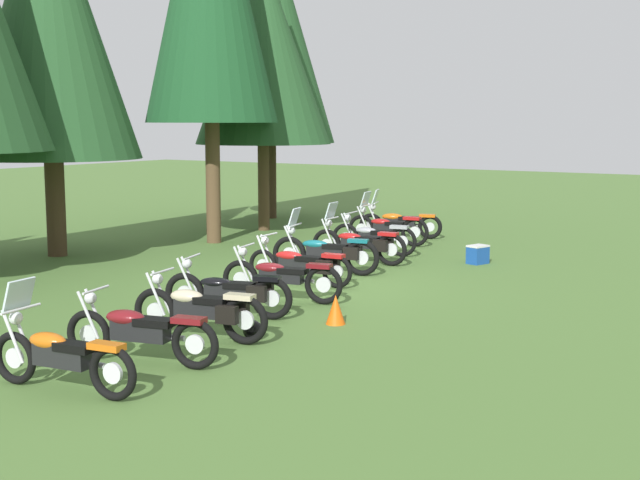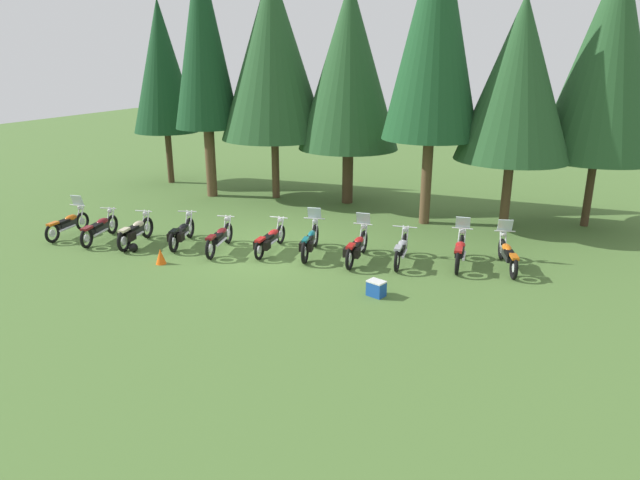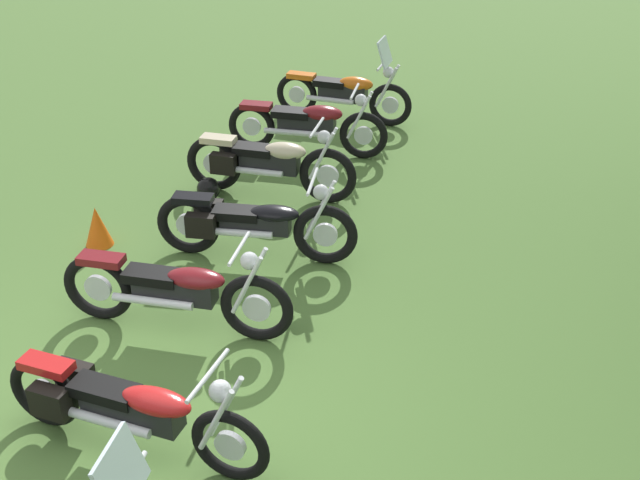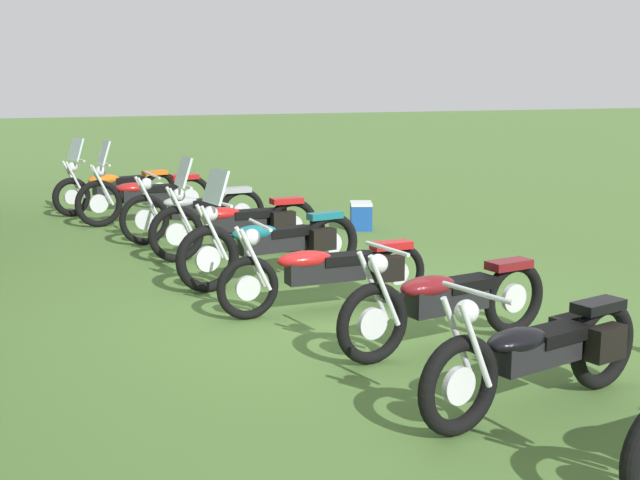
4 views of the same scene
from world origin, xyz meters
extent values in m
plane|color=#4C7033|center=(0.00, 0.00, 0.00)|extent=(80.00, 80.00, 0.00)
torus|color=black|center=(-7.37, -0.50, 0.34)|extent=(0.18, 0.68, 0.67)
cylinder|color=silver|center=(-7.37, -0.50, 0.34)|extent=(0.08, 0.26, 0.26)
torus|color=black|center=(-7.19, -2.02, 0.34)|extent=(0.18, 0.68, 0.67)
cylinder|color=silver|center=(-7.19, -2.02, 0.34)|extent=(0.08, 0.26, 0.26)
cube|color=black|center=(-7.28, -1.26, 0.45)|extent=(0.30, 0.77, 0.27)
ellipsoid|color=#D16014|center=(-7.30, -1.05, 0.62)|extent=(0.33, 0.56, 0.21)
cube|color=black|center=(-7.25, -1.47, 0.59)|extent=(0.30, 0.53, 0.10)
cube|color=#D16014|center=(-7.20, -1.94, 0.65)|extent=(0.24, 0.46, 0.08)
cylinder|color=silver|center=(-7.44, -0.57, 0.63)|extent=(0.08, 0.34, 0.65)
cylinder|color=silver|center=(-7.28, -0.55, 0.63)|extent=(0.08, 0.34, 0.65)
cylinder|color=silver|center=(-7.35, -0.64, 0.97)|extent=(0.65, 0.11, 0.04)
sphere|color=silver|center=(-7.36, -0.55, 0.85)|extent=(0.19, 0.19, 0.17)
cylinder|color=silver|center=(-7.13, -1.41, 0.36)|extent=(0.17, 0.76, 0.08)
cube|color=silver|center=(-7.36, -0.62, 1.15)|extent=(0.45, 0.20, 0.39)
torus|color=black|center=(-6.06, -0.40, 0.34)|extent=(0.26, 0.69, 0.69)
cylinder|color=silver|center=(-6.06, -0.40, 0.34)|extent=(0.11, 0.27, 0.26)
torus|color=black|center=(-5.68, -1.98, 0.34)|extent=(0.26, 0.69, 0.69)
cylinder|color=silver|center=(-5.68, -1.98, 0.34)|extent=(0.11, 0.27, 0.26)
cube|color=black|center=(-5.87, -1.19, 0.46)|extent=(0.42, 0.84, 0.27)
ellipsoid|color=maroon|center=(-5.92, -0.97, 0.63)|extent=(0.42, 0.63, 0.21)
cube|color=black|center=(-5.82, -1.41, 0.60)|extent=(0.40, 0.59, 0.10)
cube|color=maroon|center=(-5.70, -1.91, 0.66)|extent=(0.32, 0.48, 0.08)
cylinder|color=silver|center=(-6.13, -0.48, 0.64)|extent=(0.12, 0.34, 0.65)
cylinder|color=silver|center=(-5.96, -0.44, 0.64)|extent=(0.12, 0.34, 0.65)
cylinder|color=silver|center=(-6.02, -0.54, 0.98)|extent=(0.60, 0.17, 0.04)
sphere|color=silver|center=(-6.04, -0.45, 0.86)|extent=(0.20, 0.20, 0.17)
cylinder|color=silver|center=(-5.68, -1.33, 0.36)|extent=(0.26, 0.80, 0.08)
torus|color=black|center=(-4.59, -0.27, 0.37)|extent=(0.25, 0.75, 0.74)
cylinder|color=silver|center=(-4.59, -0.27, 0.37)|extent=(0.10, 0.29, 0.28)
torus|color=black|center=(-4.30, -1.76, 0.37)|extent=(0.25, 0.75, 0.74)
cylinder|color=silver|center=(-4.30, -1.76, 0.37)|extent=(0.10, 0.29, 0.28)
cube|color=black|center=(-4.44, -1.02, 0.49)|extent=(0.37, 0.78, 0.27)
ellipsoid|color=beige|center=(-4.48, -0.81, 0.65)|extent=(0.38, 0.58, 0.21)
cube|color=black|center=(-4.40, -1.22, 0.62)|extent=(0.36, 0.54, 0.10)
cube|color=beige|center=(-4.31, -1.68, 0.71)|extent=(0.29, 0.47, 0.08)
cylinder|color=silver|center=(-4.66, -0.35, 0.67)|extent=(0.11, 0.34, 0.65)
cylinder|color=silver|center=(-4.49, -0.32, 0.67)|extent=(0.11, 0.34, 0.65)
cylinder|color=silver|center=(-4.56, -0.41, 1.00)|extent=(0.63, 0.16, 0.04)
sphere|color=silver|center=(-4.58, -0.32, 0.88)|extent=(0.20, 0.20, 0.17)
cylinder|color=silver|center=(-4.27, -1.15, 0.39)|extent=(0.22, 0.75, 0.08)
cube|color=black|center=(-4.51, -1.60, 0.47)|extent=(0.20, 0.34, 0.26)
cube|color=black|center=(-4.16, -1.53, 0.47)|extent=(0.20, 0.34, 0.26)
torus|color=black|center=(-3.23, 0.33, 0.36)|extent=(0.32, 0.72, 0.72)
cylinder|color=silver|center=(-3.23, 0.33, 0.36)|extent=(0.13, 0.27, 0.27)
torus|color=black|center=(-2.78, -1.16, 0.36)|extent=(0.32, 0.72, 0.72)
cylinder|color=silver|center=(-2.78, -1.16, 0.36)|extent=(0.13, 0.27, 0.27)
cube|color=black|center=(-3.00, -0.42, 0.45)|extent=(0.44, 0.80, 0.21)
ellipsoid|color=black|center=(-3.06, -0.21, 0.58)|extent=(0.43, 0.60, 0.16)
cube|color=black|center=(-2.94, -0.62, 0.55)|extent=(0.40, 0.57, 0.10)
cube|color=black|center=(-2.80, -1.08, 0.69)|extent=(0.32, 0.48, 0.08)
cylinder|color=silver|center=(-3.29, 0.24, 0.66)|extent=(0.14, 0.33, 0.65)
cylinder|color=silver|center=(-3.13, 0.29, 0.66)|extent=(0.14, 0.33, 0.65)
cylinder|color=silver|center=(-3.19, 0.19, 0.99)|extent=(0.63, 0.22, 0.04)
sphere|color=silver|center=(-3.21, 0.28, 0.87)|extent=(0.21, 0.21, 0.17)
cylinder|color=silver|center=(-2.82, -0.54, 0.38)|extent=(0.30, 0.76, 0.08)
cube|color=black|center=(-3.01, -1.02, 0.46)|extent=(0.23, 0.35, 0.26)
cube|color=black|center=(-2.67, -0.92, 0.46)|extent=(0.23, 0.35, 0.26)
torus|color=black|center=(-1.67, 0.34, 0.36)|extent=(0.26, 0.72, 0.72)
cylinder|color=silver|center=(-1.67, 0.34, 0.36)|extent=(0.11, 0.28, 0.27)
torus|color=black|center=(-1.31, -1.25, 0.36)|extent=(0.26, 0.72, 0.72)
cylinder|color=silver|center=(-1.31, -1.25, 0.36)|extent=(0.11, 0.28, 0.27)
cube|color=black|center=(-1.49, -0.45, 0.46)|extent=(0.39, 0.83, 0.24)
ellipsoid|color=maroon|center=(-1.54, -0.24, 0.61)|extent=(0.40, 0.62, 0.18)
cube|color=black|center=(-1.44, -0.67, 0.58)|extent=(0.37, 0.58, 0.10)
cube|color=maroon|center=(-1.33, -1.17, 0.69)|extent=(0.29, 0.47, 0.08)
cylinder|color=silver|center=(-1.73, 0.26, 0.66)|extent=(0.12, 0.34, 0.65)
cylinder|color=silver|center=(-1.57, 0.30, 0.66)|extent=(0.12, 0.34, 0.65)
cylinder|color=silver|center=(-1.64, 0.20, 0.99)|extent=(0.59, 0.17, 0.04)
sphere|color=silver|center=(-1.65, 0.29, 0.87)|extent=(0.20, 0.20, 0.17)
cylinder|color=silver|center=(-1.31, -0.60, 0.38)|extent=(0.26, 0.80, 0.08)
torus|color=black|center=(-0.02, 1.02, 0.33)|extent=(0.14, 0.66, 0.65)
cylinder|color=silver|center=(-0.02, 1.02, 0.33)|extent=(0.07, 0.26, 0.25)
torus|color=black|center=(0.11, -0.67, 0.33)|extent=(0.14, 0.66, 0.65)
cylinder|color=silver|center=(0.11, -0.67, 0.33)|extent=(0.07, 0.26, 0.25)
cube|color=black|center=(0.05, 0.18, 0.43)|extent=(0.27, 0.85, 0.23)
ellipsoid|color=#B21919|center=(0.03, 0.41, 0.57)|extent=(0.31, 0.62, 0.18)
cube|color=black|center=(0.07, -0.05, 0.54)|extent=(0.29, 0.58, 0.10)
cube|color=#B21919|center=(0.11, -0.59, 0.64)|extent=(0.23, 0.45, 0.08)
cylinder|color=silver|center=(-0.09, 0.96, 0.62)|extent=(0.07, 0.34, 0.65)
cylinder|color=silver|center=(0.07, 0.97, 0.62)|extent=(0.07, 0.34, 0.65)
cylinder|color=silver|center=(-0.01, 0.89, 0.96)|extent=(0.64, 0.09, 0.04)
sphere|color=silver|center=(-0.01, 0.98, 0.84)|extent=(0.18, 0.18, 0.17)
cylinder|color=silver|center=(0.19, 0.00, 0.35)|extent=(0.14, 0.84, 0.08)
cube|color=black|center=(-0.07, -0.48, 0.43)|extent=(0.16, 0.33, 0.26)
cube|color=black|center=(0.26, -0.45, 0.43)|extent=(0.16, 0.33, 0.26)
torus|color=black|center=(1.19, 1.19, 0.39)|extent=(0.29, 0.78, 0.77)
cylinder|color=silver|center=(1.19, 1.19, 0.39)|extent=(0.12, 0.30, 0.29)
torus|color=black|center=(1.56, -0.40, 0.39)|extent=(0.29, 0.78, 0.77)
cylinder|color=silver|center=(1.56, -0.40, 0.39)|extent=(0.12, 0.30, 0.29)
cube|color=black|center=(1.37, 0.40, 0.49)|extent=(0.35, 0.83, 0.23)
ellipsoid|color=#14606B|center=(1.32, 0.62, 0.63)|extent=(0.34, 0.61, 0.18)
cube|color=black|center=(1.43, 0.18, 0.60)|extent=(0.31, 0.57, 0.10)
cube|color=#14606B|center=(1.54, -0.32, 0.74)|extent=(0.25, 0.46, 0.08)
cylinder|color=silver|center=(1.14, 1.12, 0.68)|extent=(0.12, 0.34, 0.65)
cylinder|color=silver|center=(1.26, 1.15, 0.68)|extent=(0.12, 0.34, 0.65)
cylinder|color=silver|center=(1.22, 1.06, 1.02)|extent=(0.70, 0.20, 0.04)
sphere|color=silver|center=(1.20, 1.15, 0.90)|extent=(0.20, 0.20, 0.17)
cylinder|color=silver|center=(1.52, 0.25, 0.41)|extent=(0.26, 0.81, 0.08)
cube|color=silver|center=(1.22, 1.08, 1.20)|extent=(0.46, 0.25, 0.39)
cube|color=black|center=(1.39, -0.24, 0.49)|extent=(0.21, 0.34, 0.26)
cube|color=black|center=(1.64, -0.17, 0.49)|extent=(0.21, 0.34, 0.26)
torus|color=black|center=(2.87, 1.28, 0.37)|extent=(0.17, 0.75, 0.75)
cylinder|color=silver|center=(2.87, 1.28, 0.37)|extent=(0.08, 0.29, 0.29)
torus|color=black|center=(3.01, -0.34, 0.37)|extent=(0.17, 0.75, 0.75)
cylinder|color=silver|center=(3.01, -0.34, 0.37)|extent=(0.08, 0.29, 0.29)
cube|color=black|center=(2.94, 0.47, 0.47)|extent=(0.29, 0.82, 0.22)
ellipsoid|color=#B21919|center=(2.92, 0.69, 0.60)|extent=(0.32, 0.60, 0.17)
cube|color=black|center=(2.96, 0.25, 0.57)|extent=(0.30, 0.56, 0.10)
cube|color=#B21919|center=(3.00, -0.26, 0.72)|extent=(0.24, 0.46, 0.08)
cylinder|color=silver|center=(2.79, 1.21, 0.67)|extent=(0.07, 0.34, 0.65)
cylinder|color=silver|center=(2.95, 1.23, 0.67)|extent=(0.07, 0.34, 0.65)
cylinder|color=silver|center=(2.88, 1.14, 1.01)|extent=(0.61, 0.09, 0.04)
sphere|color=silver|center=(2.87, 1.23, 0.89)|extent=(0.18, 0.18, 0.17)
cylinder|color=silver|center=(3.09, 0.30, 0.39)|extent=(0.15, 0.81, 0.08)
cube|color=silver|center=(2.88, 1.16, 1.19)|extent=(0.45, 0.19, 0.39)
cube|color=black|center=(2.82, -0.16, 0.47)|extent=(0.17, 0.33, 0.26)
cube|color=black|center=(3.16, -0.13, 0.47)|extent=(0.17, 0.33, 0.26)
torus|color=black|center=(4.16, 1.53, 0.37)|extent=(0.19, 0.74, 0.73)
cylinder|color=silver|center=(4.16, 1.53, 0.37)|extent=(0.09, 0.29, 0.29)
torus|color=black|center=(4.35, 0.06, 0.37)|extent=(0.19, 0.74, 0.73)
cylinder|color=silver|center=(4.35, 0.06, 0.37)|extent=(0.09, 0.29, 0.29)
cube|color=black|center=(4.25, 0.79, 0.46)|extent=(0.30, 0.75, 0.21)
ellipsoid|color=#9EA0A8|center=(4.23, 1.00, 0.59)|extent=(0.32, 0.55, 0.16)
cube|color=black|center=(4.28, 0.59, 0.56)|extent=(0.30, 0.51, 0.10)
cube|color=#9EA0A8|center=(4.34, 0.14, 0.71)|extent=(0.24, 0.46, 0.08)
cylinder|color=silver|center=(4.09, 1.46, 0.66)|extent=(0.09, 0.34, 0.65)
cylinder|color=silver|center=(4.25, 1.48, 0.66)|extent=(0.09, 0.34, 0.65)
cylinder|color=silver|center=(4.18, 1.39, 1.00)|extent=(0.77, 0.13, 0.04)
sphere|color=silver|center=(4.17, 1.48, 0.88)|extent=(0.19, 0.19, 0.17)
cylinder|color=silver|center=(4.40, 0.65, 0.39)|extent=(0.17, 0.74, 0.08)
torus|color=black|center=(5.85, 2.04, 0.38)|extent=(0.19, 0.76, 0.76)
cylinder|color=silver|center=(5.85, 2.04, 0.38)|extent=(0.08, 0.30, 0.30)
torus|color=black|center=(6.02, 0.54, 0.38)|extent=(0.19, 0.76, 0.76)
cylinder|color=silver|center=(6.02, 0.54, 0.38)|extent=(0.08, 0.30, 0.30)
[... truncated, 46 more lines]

